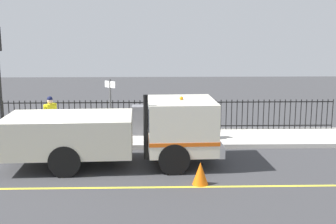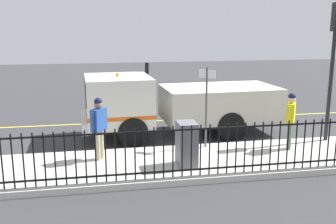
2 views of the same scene
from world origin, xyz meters
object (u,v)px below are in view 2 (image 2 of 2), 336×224
traffic_cone (104,116)px  worker_standing (99,122)px  traffic_light_near (334,45)px  pedestrian_distant (291,115)px  street_sign (206,98)px  utility_cabinet (187,144)px  work_truck (167,102)px

traffic_cone → worker_standing: bearing=-3.1°
traffic_light_near → traffic_cone: size_ratio=6.56×
traffic_cone → pedestrian_distant: bearing=48.8°
pedestrian_distant → street_sign: (-0.67, -2.37, 0.47)m
traffic_light_near → utility_cabinet: 5.66m
pedestrian_distant → street_sign: size_ratio=0.70×
traffic_light_near → utility_cabinet: size_ratio=3.67×
worker_standing → traffic_light_near: size_ratio=0.40×
traffic_light_near → traffic_cone: (-3.98, -6.88, -2.85)m
pedestrian_distant → traffic_cone: (-4.62, -5.27, -0.87)m
street_sign → worker_standing: bearing=-79.9°
work_truck → utility_cabinet: (3.50, -0.15, -0.44)m
traffic_cone → traffic_light_near: bearing=59.9°
worker_standing → work_truck: bearing=-6.7°
worker_standing → traffic_light_near: traffic_light_near is taller
pedestrian_distant → utility_cabinet: 3.42m
worker_standing → traffic_light_near: 7.41m
utility_cabinet → street_sign: street_sign is taller
worker_standing → pedestrian_distant: worker_standing is taller
pedestrian_distant → street_sign: street_sign is taller
traffic_light_near → traffic_cone: traffic_light_near is taller
worker_standing → traffic_cone: worker_standing is taller
work_truck → worker_standing: work_truck is taller
work_truck → worker_standing: bearing=135.5°
worker_standing → utility_cabinet: 2.44m
pedestrian_distant → street_sign: bearing=107.5°
traffic_cone → street_sign: bearing=36.3°
work_truck → traffic_light_near: 5.57m
traffic_light_near → worker_standing: bearing=103.4°
pedestrian_distant → utility_cabinet: bearing=136.7°
utility_cabinet → traffic_cone: size_ratio=1.79×
pedestrian_distant → utility_cabinet: (0.79, -3.30, -0.45)m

